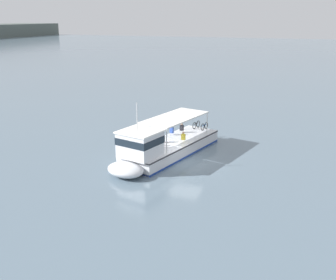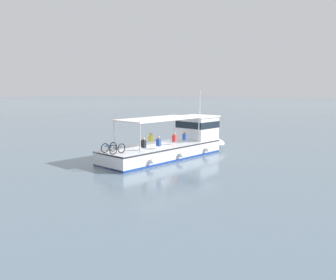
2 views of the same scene
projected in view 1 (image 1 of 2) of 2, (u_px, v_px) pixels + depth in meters
The scene contains 2 objects.
ground_plane at pixel (186, 163), 32.02m from camera, with size 400.00×400.00×0.00m, color slate.
ferry_main at pixel (161, 147), 32.67m from camera, with size 13.07×6.08×5.32m.
Camera 1 is at (-28.65, -8.97, 11.37)m, focal length 42.27 mm.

